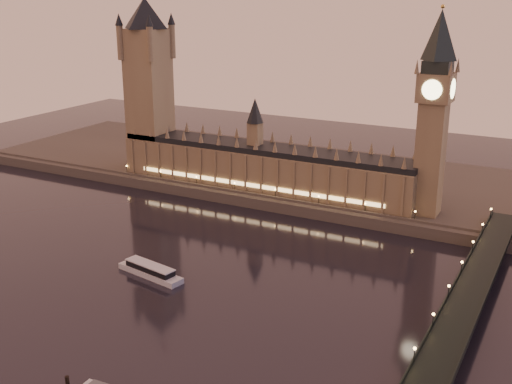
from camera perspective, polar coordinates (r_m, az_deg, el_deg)
ground at (r=260.07m, az=-3.73°, el=-9.20°), size 700.00×700.00×0.00m
far_embankment at (r=390.46m, az=12.90°, el=0.22°), size 560.00×130.00×6.00m
palace_of_westminster at (r=369.64m, az=0.72°, el=2.72°), size 180.00×26.62×52.00m
victoria_tower at (r=403.21m, az=-9.56°, el=10.13°), size 31.68×31.68×118.00m
big_ben at (r=329.24m, az=15.60°, el=7.72°), size 17.68×17.68×104.00m
westminster_bridge at (r=228.43m, az=16.73°, el=-12.51°), size 13.20×260.00×15.30m
cruise_boat_a at (r=279.11m, az=-9.38°, el=-6.91°), size 33.92×13.13×5.31m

